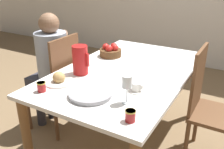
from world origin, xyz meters
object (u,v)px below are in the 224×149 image
at_px(red_pitcher, 80,60).
at_px(jam_jar_red, 130,115).
at_px(chair_person_side, 58,83).
at_px(teacup_near_person, 136,88).
at_px(jam_jar_amber, 41,86).
at_px(chair_opposite, 209,105).
at_px(bread_plate, 59,79).
at_px(fruit_bowl, 111,51).
at_px(serving_tray, 91,94).
at_px(wine_glass_water, 127,83).
at_px(person_seated, 50,62).

xyz_separation_m(red_pitcher, jam_jar_red, (0.66, -0.43, -0.08)).
xyz_separation_m(chair_person_side, teacup_near_person, (0.93, -0.20, 0.26)).
distance_m(chair_person_side, jam_jar_amber, 0.69).
xyz_separation_m(chair_person_side, jam_jar_amber, (0.35, -0.54, 0.27)).
bearing_deg(chair_opposite, bread_plate, -57.50).
bearing_deg(red_pitcher, fruit_bowl, 90.81).
height_order(chair_person_side, teacup_near_person, chair_person_side).
xyz_separation_m(red_pitcher, jam_jar_amber, (-0.05, -0.40, -0.08)).
distance_m(jam_jar_red, fruit_bowl, 1.15).
bearing_deg(serving_tray, red_pitcher, 136.05).
bearing_deg(chair_person_side, bread_plate, -135.45).
xyz_separation_m(jam_jar_red, fruit_bowl, (-0.67, 0.93, 0.01)).
height_order(wine_glass_water, serving_tray, wine_glass_water).
xyz_separation_m(chair_opposite, wine_glass_water, (-0.43, -0.67, 0.37)).
relative_size(chair_opposite, red_pitcher, 4.17).
xyz_separation_m(wine_glass_water, jam_jar_red, (0.11, -0.18, -0.10)).
xyz_separation_m(teacup_near_person, jam_jar_amber, (-0.58, -0.34, 0.01)).
distance_m(chair_person_side, jam_jar_red, 1.23).
distance_m(wine_glass_water, teacup_near_person, 0.22).
height_order(jam_jar_amber, fruit_bowl, fruit_bowl).
height_order(person_seated, teacup_near_person, person_seated).
relative_size(bread_plate, jam_jar_amber, 3.26).
distance_m(teacup_near_person, bread_plate, 0.59).
height_order(red_pitcher, fruit_bowl, red_pitcher).
relative_size(person_seated, jam_jar_amber, 17.10).
xyz_separation_m(red_pitcher, serving_tray, (0.30, -0.29, -0.11)).
relative_size(chair_opposite, jam_jar_red, 14.26).
height_order(person_seated, jam_jar_amber, person_seated).
bearing_deg(chair_opposite, teacup_near_person, -42.60).
distance_m(chair_opposite, red_pitcher, 1.12).
distance_m(teacup_near_person, serving_tray, 0.33).
xyz_separation_m(person_seated, serving_tray, (0.78, -0.44, 0.06)).
bearing_deg(fruit_bowl, bread_plate, -92.23).
xyz_separation_m(person_seated, red_pitcher, (0.49, -0.16, 0.16)).
relative_size(chair_person_side, jam_jar_red, 14.26).
bearing_deg(serving_tray, chair_opposite, 45.79).
relative_size(person_seated, wine_glass_water, 6.21).
bearing_deg(red_pitcher, jam_jar_amber, -96.46).
bearing_deg(red_pitcher, wine_glass_water, -24.21).
distance_m(wine_glass_water, bread_plate, 0.60).
relative_size(red_pitcher, wine_glass_water, 1.24).
bearing_deg(jam_jar_red, chair_person_side, 152.07).
relative_size(chair_opposite, jam_jar_amber, 14.26).
bearing_deg(teacup_near_person, serving_tray, -137.46).
relative_size(red_pitcher, serving_tray, 0.78).
distance_m(chair_opposite, wine_glass_water, 0.88).
relative_size(chair_opposite, fruit_bowl, 4.64).
bearing_deg(person_seated, teacup_near_person, -102.23).
distance_m(chair_person_side, person_seated, 0.21).
bearing_deg(fruit_bowl, jam_jar_red, -54.17).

